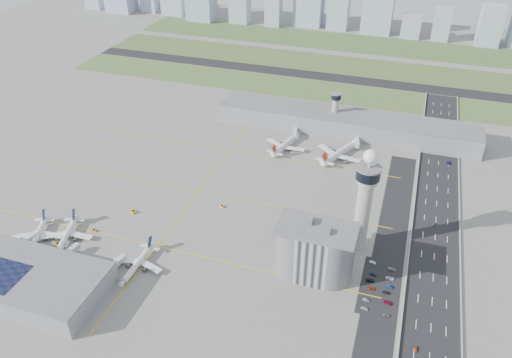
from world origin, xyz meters
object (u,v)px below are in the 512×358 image
(jet_bridge_near_2, at_px, (107,273))
(car_lot_0, at_px, (365,308))
(car_lot_8, at_px, (386,292))
(airplane_near_b, at_px, (65,233))
(tug_0, at_px, (57,244))
(tug_1, at_px, (94,230))
(car_lot_5, at_px, (373,262))
(car_lot_1, at_px, (366,300))
(car_lot_3, at_px, (370,280))
(car_lot_9, at_px, (390,287))
(car_hw_2, at_px, (448,163))
(car_hw_1, at_px, (434,225))
(airplane_near_c, at_px, (136,262))
(car_lot_6, at_px, (386,315))
(airplane_near_a, at_px, (36,233))
(car_lot_7, at_px, (388,303))
(car_lot_10, at_px, (390,278))
(tug_2, at_px, (133,212))
(car_lot_4, at_px, (373,275))
(tug_5, at_px, (354,158))
(airplane_far_a, at_px, (286,141))
(car_hw_0, at_px, (416,349))
(airplane_far_b, at_px, (340,149))
(jet_bridge_near_1, at_px, (60,261))
(tug_3, at_px, (222,206))
(jet_bridge_near_0, at_px, (16,250))
(car_hw_4, at_px, (432,127))
(secondary_tower, at_px, (335,108))
(tug_4, at_px, (327,149))
(control_tower, at_px, (365,197))
(admin_building, at_px, (315,251))
(jet_bridge_far_0, at_px, (295,130))
(jet_bridge_far_1, at_px, (357,140))
(car_lot_2, at_px, (371,288))

(jet_bridge_near_2, height_order, car_lot_0, jet_bridge_near_2)
(car_lot_8, bearing_deg, airplane_near_b, 97.85)
(tug_0, relative_size, tug_1, 1.25)
(tug_1, distance_m, car_lot_5, 166.47)
(car_lot_1, relative_size, car_lot_3, 0.77)
(airplane_near_b, xyz_separation_m, tug_1, (10.76, 12.03, -4.36))
(car_lot_9, distance_m, car_hw_2, 145.17)
(jet_bridge_near_2, relative_size, car_hw_1, 3.96)
(car_lot_9, bearing_deg, airplane_near_c, 111.92)
(tug_0, xyz_separation_m, car_lot_6, (188.85, 6.50, -0.47))
(airplane_near_a, height_order, jet_bridge_near_2, airplane_near_a)
(car_lot_7, xyz_separation_m, car_lot_10, (-0.84, 18.08, 0.00))
(airplane_near_b, bearing_deg, tug_2, 129.31)
(car_lot_4, bearing_deg, tug_5, 19.59)
(airplane_near_b, distance_m, car_lot_3, 177.50)
(tug_5, xyz_separation_m, car_lot_8, (37.41, -131.93, -0.14))
(airplane_far_a, bearing_deg, jet_bridge_near_2, 176.76)
(tug_5, xyz_separation_m, car_hw_0, (54.22, -163.92, -0.21))
(airplane_far_b, relative_size, car_lot_6, 11.37)
(airplane_far_a, distance_m, tug_5, 54.09)
(jet_bridge_near_1, bearing_deg, airplane_near_a, 72.31)
(car_lot_4, relative_size, car_hw_0, 0.95)
(tug_3, bearing_deg, jet_bridge_near_0, -35.08)
(airplane_near_c, xyz_separation_m, tug_5, (95.68, 156.18, -4.14))
(car_lot_8, bearing_deg, car_lot_7, -163.49)
(car_lot_6, distance_m, car_hw_4, 219.35)
(tug_5, bearing_deg, tug_3, -4.56)
(airplane_near_a, xyz_separation_m, jet_bridge_near_0, (-3.00, -14.17, -2.19))
(secondary_tower, height_order, tug_4, secondary_tower)
(tug_0, bearing_deg, airplane_far_b, -26.87)
(car_lot_5, bearing_deg, control_tower, 45.53)
(car_lot_6, height_order, car_lot_7, car_lot_7)
(car_lot_3, relative_size, car_lot_6, 1.16)
(control_tower, height_order, car_hw_0, control_tower)
(tug_1, relative_size, car_lot_3, 0.62)
(admin_building, distance_m, car_lot_9, 43.81)
(airplane_far_b, height_order, car_lot_9, airplane_far_b)
(control_tower, distance_m, car_lot_6, 63.89)
(airplane_far_b, bearing_deg, admin_building, -152.05)
(jet_bridge_far_0, height_order, tug_5, jet_bridge_far_0)
(airplane_far_a, relative_size, car_hw_0, 11.62)
(jet_bridge_far_1, bearing_deg, secondary_tower, -139.29)
(airplane_near_a, relative_size, tug_5, 13.07)
(car_lot_0, bearing_deg, secondary_tower, 23.24)
(admin_building, xyz_separation_m, tug_3, (-69.79, 39.92, -14.50))
(jet_bridge_far_1, distance_m, car_lot_2, 160.26)
(jet_bridge_near_0, xyz_separation_m, jet_bridge_far_1, (165.00, 193.00, 0.00))
(tug_1, bearing_deg, car_hw_0, -106.10)
(control_tower, bearing_deg, admin_building, -123.70)
(car_lot_4, distance_m, car_lot_10, 8.88)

